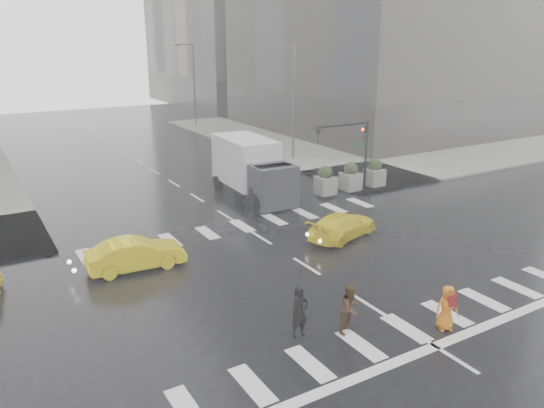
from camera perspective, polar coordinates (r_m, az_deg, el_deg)
ground at (r=23.20m, az=3.74°, el=-6.69°), size 120.00×120.00×0.00m
sidewalk_ne at (r=48.00m, az=11.19°, el=5.83°), size 35.00×35.00×0.15m
road_markings at (r=23.20m, az=3.74°, el=-6.68°), size 18.00×48.00×0.01m
traffic_signal_pole at (r=33.61m, az=8.83°, el=6.51°), size 4.45×0.42×4.50m
street_lamp_near at (r=42.42m, az=2.20°, el=11.32°), size 2.15×0.22×9.00m
street_lamp_far at (r=60.12m, az=-8.50°, el=12.95°), size 2.15×0.22×9.00m
planter_west at (r=33.04m, az=5.75°, el=2.47°), size 1.10×1.10×1.80m
planter_mid at (r=34.23m, az=8.45°, el=2.90°), size 1.10×1.10×1.80m
planter_east at (r=35.50m, az=10.96°, el=3.29°), size 1.10×1.10×1.80m
pedestrian_black at (r=17.42m, az=3.03°, el=-9.50°), size 0.98×1.00×2.43m
pedestrian_brown at (r=18.17m, az=8.45°, el=-11.05°), size 1.00×0.88×1.73m
pedestrian_orange at (r=19.07m, az=18.31°, el=-10.54°), size 0.93×0.80×1.60m
pedestrian_far_a at (r=29.08m, az=-2.25°, el=0.19°), size 1.01×0.63×1.71m
pedestrian_far_b at (r=31.10m, az=2.01°, el=1.17°), size 1.12×0.96×1.52m
taxi_mid at (r=23.38m, az=-14.44°, el=-5.24°), size 4.19×1.69×1.35m
taxi_rear at (r=26.42m, az=7.60°, el=-2.30°), size 4.09×2.77×1.23m
box_truck at (r=32.40m, az=-2.12°, el=3.96°), size 2.54×6.78×3.60m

